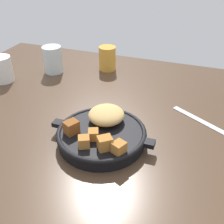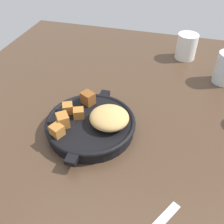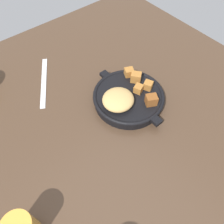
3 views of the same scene
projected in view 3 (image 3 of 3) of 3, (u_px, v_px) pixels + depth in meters
The scene contains 3 objects.
ground_plane at pixel (127, 121), 68.28cm from camera, with size 117.15×102.77×2.40cm, color #473323.
cast_iron_skillet at pixel (128, 97), 68.94cm from camera, with size 25.99×21.71×6.79cm.
butter_knife at pixel (44, 82), 75.90cm from camera, with size 22.63×1.60×0.36cm, color silver.
Camera 3 is at (-26.73, 27.37, 55.59)cm, focal length 36.57 mm.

